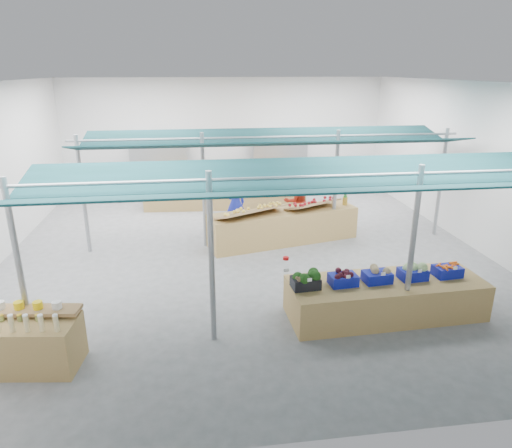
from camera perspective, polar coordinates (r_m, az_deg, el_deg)
The scene contains 23 objects.
floor at distance 11.91m, azimuth -1.37°, elevation -3.32°, with size 13.00×13.00×0.00m, color #5F5F61.
hall at distance 12.60m, azimuth -2.22°, elevation 10.40°, with size 13.00×13.00×13.00m.
pole_grid at distance 9.79m, azimuth 4.07°, elevation 2.91°, with size 10.00×4.60×3.00m.
awnings at distance 9.57m, azimuth 4.21°, elevation 8.49°, with size 9.50×7.08×0.30m.
back_shelving_left at distance 17.37m, azimuth -11.96°, elevation 6.84°, with size 2.00×0.50×2.00m, color #B23F33.
back_shelving_right at distance 17.61m, azimuth 2.91°, elevation 7.39°, with size 2.00×0.50×2.00m, color #B23F33.
bottle_shelf at distance 8.26m, azimuth -27.31°, elevation -12.91°, with size 1.88×1.29×1.08m.
veg_counter at distance 9.13m, azimuth 15.82°, elevation -8.87°, with size 3.69×1.23×0.72m, color olive.
fruit_counter at distance 12.40m, azimuth 3.43°, elevation -0.28°, with size 4.08×0.97×0.87m, color olive.
far_counter at distance 15.60m, azimuth -3.86°, elevation 3.92°, with size 5.39×1.08×0.97m, color olive.
crate_stack at distance 10.03m, azimuth 21.90°, elevation -7.35°, with size 0.50×0.35×0.60m, color #0D168F.
vendor_left at distance 13.16m, azimuth -2.60°, elevation 2.60°, with size 0.60×0.39×1.63m, color #1C27B7.
vendor_right at distance 13.43m, azimuth 5.08°, elevation 2.89°, with size 0.79×0.62×1.63m, color maroon.
crate_broccoli at distance 8.35m, azimuth 6.21°, elevation -6.94°, with size 0.53×0.42×0.35m.
crate_beets at distance 8.58m, azimuth 10.84°, elevation -6.64°, with size 0.53×0.42×0.29m.
crate_celeriac at distance 8.83m, azimuth 14.91°, elevation -6.14°, with size 0.53×0.42×0.31m.
crate_cabbage at distance 9.13m, azimuth 19.02°, elevation -5.59°, with size 0.53×0.42×0.35m.
crate_carrots at distance 9.51m, azimuth 22.79°, elevation -5.39°, with size 0.53×0.42×0.29m.
sparrow at distance 8.16m, azimuth 5.37°, elevation -6.86°, with size 0.12×0.09×0.11m.
pole_ribbon at distance 8.65m, azimuth 3.76°, elevation -4.44°, with size 0.12×0.12×0.28m.
apple_heap_yellow at distance 11.76m, azimuth -0.62°, elevation 1.78°, with size 2.01×1.50×0.27m.
apple_heap_red at distance 12.49m, azimuth 7.12°, elevation 2.65°, with size 1.65×1.32×0.27m.
pineapple at distance 12.99m, azimuth 11.09°, elevation 3.15°, with size 0.14×0.14×0.39m.
Camera 1 is at (-1.21, -10.96, 4.50)m, focal length 32.00 mm.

